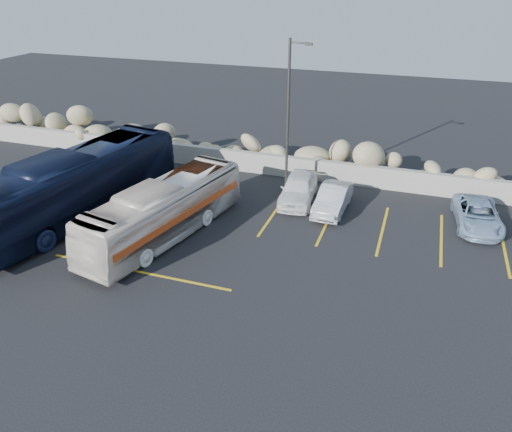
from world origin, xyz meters
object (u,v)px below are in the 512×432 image
(lamppost, at_px, (289,116))
(car_d, at_px, (478,215))
(car_b, at_px, (333,199))
(tour_coach, at_px, (76,186))
(car_a, at_px, (298,189))
(vintage_bus, at_px, (164,210))

(lamppost, xyz_separation_m, car_d, (9.46, -0.69, -3.72))
(lamppost, relative_size, car_b, 2.09)
(tour_coach, bearing_deg, car_a, 38.18)
(tour_coach, distance_m, car_a, 10.97)
(lamppost, relative_size, car_d, 1.92)
(car_b, bearing_deg, vintage_bus, -140.88)
(car_d, bearing_deg, car_b, 178.96)
(car_b, bearing_deg, lamppost, 157.83)
(lamppost, xyz_separation_m, tour_coach, (-8.82, -5.86, -2.65))
(car_a, xyz_separation_m, car_d, (8.65, -0.02, -0.13))
(lamppost, distance_m, car_d, 10.18)
(lamppost, xyz_separation_m, vintage_bus, (-3.93, -6.24, -3.01))
(tour_coach, xyz_separation_m, car_b, (11.53, 4.64, -1.02))
(vintage_bus, relative_size, car_b, 2.41)
(vintage_bus, xyz_separation_m, tour_coach, (-4.89, 0.38, 0.36))
(tour_coach, distance_m, car_b, 12.47)
(tour_coach, distance_m, car_d, 19.02)
(tour_coach, xyz_separation_m, car_d, (18.28, 5.17, -1.07))
(car_a, relative_size, car_b, 1.09)
(lamppost, bearing_deg, car_a, -40.05)
(tour_coach, bearing_deg, lamppost, 43.46)
(car_a, bearing_deg, car_b, -21.00)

